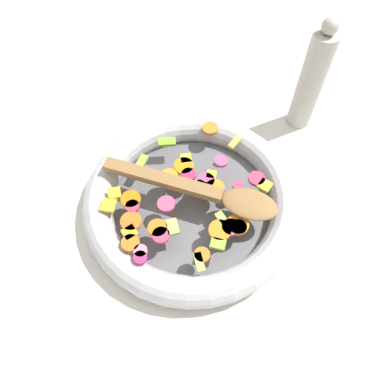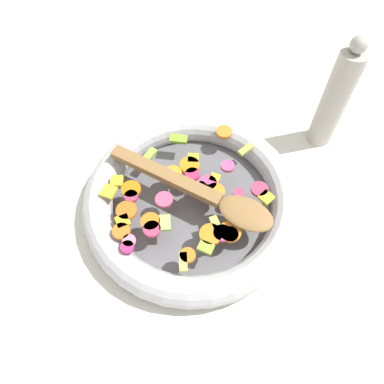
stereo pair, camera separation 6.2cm
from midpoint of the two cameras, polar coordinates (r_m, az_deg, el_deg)
ground_plane at (r=0.66m, az=-2.67°, el=-2.50°), size 4.00×4.00×0.00m
skillet at (r=0.64m, az=-2.75°, el=-1.53°), size 0.37×0.37×0.05m
chopped_vegetables at (r=0.60m, az=-3.69°, el=-1.62°), size 0.24×0.31×0.01m
wooden_spoon at (r=0.60m, az=-0.52°, el=-0.27°), size 0.30×0.07×0.01m
pepper_mill at (r=0.73m, az=15.37°, el=15.92°), size 0.05×0.05×0.23m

